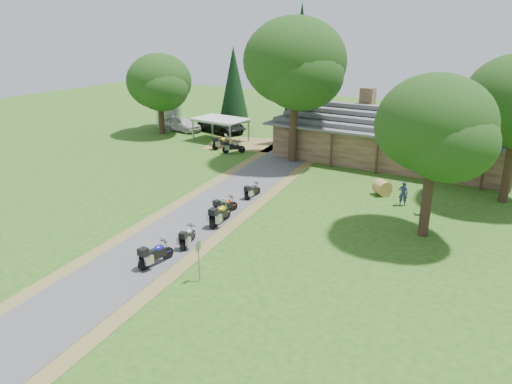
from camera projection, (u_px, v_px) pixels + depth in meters
The scene contains 23 objects.
ground at pixel (160, 243), 28.11m from camera, with size 120.00×120.00×0.00m, color #275217.
driveway at pixel (197, 219), 31.59m from camera, with size 46.00×46.00×0.00m, color #4C4C4F.
lodge at pixel (394, 134), 43.76m from camera, with size 21.40×9.40×4.90m, color brown, non-canonical shape.
silo at pixel (168, 101), 58.43m from camera, with size 2.98×2.98×6.06m, color gray.
carport at pixel (221, 130), 51.72m from camera, with size 5.46×3.64×2.37m, color silver, non-canonical shape.
car_white_sedan at pixel (182, 122), 56.39m from camera, with size 6.05×2.55×2.02m, color silver.
car_dark_suv at pixel (222, 122), 55.69m from camera, with size 6.44×2.74×2.47m, color black.
motorcycle_row_a at pixel (156, 253), 25.42m from camera, with size 1.99×0.65×1.36m, color navy, non-canonical shape.
motorcycle_row_b at pixel (188, 235), 27.65m from camera, with size 1.78×0.58×1.22m, color #9FA1A6, non-canonical shape.
motorcycle_row_c at pixel (220, 213), 30.55m from camera, with size 2.12×0.69×1.45m, color #D0C30A, non-canonical shape.
motorcycle_row_d at pixel (225, 205), 32.23m from camera, with size 1.81×0.59×1.24m, color #B72B11, non-canonical shape.
motorcycle_row_e at pixel (252, 190), 35.24m from camera, with size 1.65×0.54×1.13m, color black, non-canonical shape.
motorcycle_carport_a at pixel (221, 142), 48.81m from camera, with size 1.99×0.65×1.36m, color #E8AE0E, non-canonical shape.
motorcycle_carport_b at pixel (234, 146), 47.11m from camera, with size 1.94×0.63×1.32m, color gray, non-canonical shape.
person_a at pixel (403, 191), 33.59m from camera, with size 0.57×0.41×1.99m, color #272F50.
person_b at pixel (426, 199), 32.01m from camera, with size 0.58×0.42×2.03m, color #272F50.
hay_bale at pixel (382, 188), 35.75m from camera, with size 1.09×1.09×1.00m, color olive.
sign_post at pixel (199, 261), 23.69m from camera, with size 0.38×0.06×2.10m, color gray, non-canonical shape.
oak_lodge_left at pixel (294, 82), 42.22m from camera, with size 8.72×8.72×14.03m, color #153710, non-canonical shape.
oak_driveway at pixel (433, 147), 27.46m from camera, with size 6.45×6.45×10.63m, color #153710, non-canonical shape.
oak_silo at pixel (160, 92), 54.09m from camera, with size 7.00×7.00×9.22m, color #153710, non-canonical shape.
cedar_near at pixel (300, 75), 49.01m from camera, with size 3.72×3.72×13.68m, color black.
cedar_far at pixel (234, 88), 56.40m from camera, with size 3.46×3.46×9.32m, color black.
Camera 1 is at (17.96, -19.09, 11.87)m, focal length 35.00 mm.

